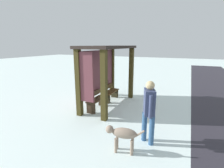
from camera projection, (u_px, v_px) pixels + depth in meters
ground_plane at (109, 105)px, 7.54m from camera, size 60.00×60.00×0.00m
bus_shelter at (104, 65)px, 7.11m from camera, size 3.27×1.40×2.61m
bench_left_inside at (96, 102)px, 6.97m from camera, size 1.16×0.40×0.74m
bench_center_inside at (110, 93)px, 8.15m from camera, size 1.16×0.41×0.73m
person_walking at (149, 107)px, 4.42m from camera, size 0.64×0.41×1.75m
dog at (122, 134)px, 4.14m from camera, size 0.35×0.97×0.68m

